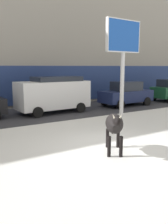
% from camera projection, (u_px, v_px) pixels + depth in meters
% --- Properties ---
extents(ground_plane, '(120.00, 120.00, 0.00)m').
position_uv_depth(ground_plane, '(108.00, 148.00, 9.01)').
color(ground_plane, white).
extents(road_strip, '(60.00, 5.60, 0.01)m').
position_uv_depth(road_strip, '(32.00, 114.00, 15.43)').
color(road_strip, '#333338').
rests_on(road_strip, ground).
extents(building_facade, '(44.00, 6.10, 13.00)m').
position_uv_depth(building_facade, '(2.00, 20.00, 19.10)').
color(building_facade, gray).
rests_on(building_facade, ground).
extents(cow_black, '(1.42, 1.79, 1.54)m').
position_uv_depth(cow_black, '(114.00, 125.00, 8.37)').
color(cow_black, black).
rests_on(cow_black, ground).
extents(billboard, '(2.53, 0.38, 5.56)m').
position_uv_depth(billboard, '(123.00, 42.00, 14.03)').
color(billboard, silver).
rests_on(billboard, ground).
extents(car_white_van, '(4.66, 2.24, 2.32)m').
position_uv_depth(car_white_van, '(53.00, 93.00, 15.76)').
color(car_white_van, white).
rests_on(car_white_van, ground).
extents(car_navy_sedan, '(4.26, 2.09, 1.84)m').
position_uv_depth(car_navy_sedan, '(126.00, 94.00, 18.69)').
color(car_navy_sedan, '#19234C').
rests_on(car_navy_sedan, ground).
extents(pedestrian_near_billboard, '(0.36, 0.24, 1.73)m').
position_uv_depth(pedestrian_near_billboard, '(92.00, 90.00, 21.64)').
color(pedestrian_near_billboard, '#282833').
rests_on(pedestrian_near_billboard, ground).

